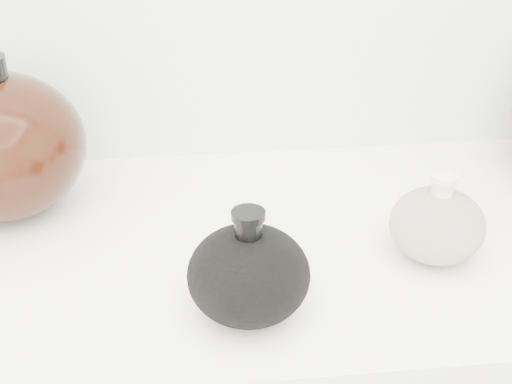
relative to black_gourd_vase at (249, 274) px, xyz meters
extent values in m
cube|color=white|center=(0.04, 0.14, -0.07)|extent=(1.20, 0.50, 0.03)
ellipsoid|color=black|center=(0.00, 0.00, 0.00)|extent=(0.13, 0.13, 0.10)
cylinder|color=black|center=(0.00, 0.00, 0.06)|extent=(0.03, 0.03, 0.03)
cylinder|color=black|center=(0.00, 0.00, 0.07)|extent=(0.04, 0.04, 0.01)
ellipsoid|color=beige|center=(0.24, 0.08, -0.01)|extent=(0.14, 0.14, 0.09)
cylinder|color=beige|center=(0.24, 0.08, 0.04)|extent=(0.03, 0.03, 0.03)
cylinder|color=beige|center=(0.24, 0.08, 0.06)|extent=(0.04, 0.04, 0.01)
camera|label=1|loc=(-0.06, -0.61, 0.45)|focal=50.00mm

